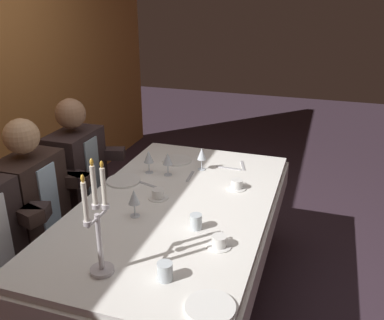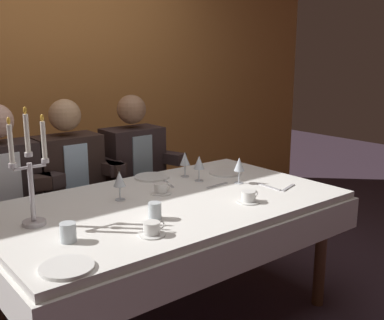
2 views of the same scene
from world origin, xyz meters
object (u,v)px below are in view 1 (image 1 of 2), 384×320
Objects in this scene: coffee_cup_2 at (158,194)px; seated_diner_1 at (31,197)px; coffee_cup_0 at (237,185)px; seated_diner_2 at (76,167)px; dinner_plate_0 at (123,181)px; dinner_plate_2 at (210,307)px; dinner_plate_1 at (177,160)px; wine_glass_0 at (202,154)px; water_tumbler_0 at (196,222)px; wine_glass_1 at (149,157)px; water_tumbler_1 at (165,271)px; candelabra at (98,229)px; coffee_cup_1 at (219,242)px; wine_glass_2 at (134,198)px; wine_glass_3 at (168,159)px; dining_table at (175,221)px.

seated_diner_1 is (-0.23, 0.76, -0.03)m from coffee_cup_2.
seated_diner_2 reaches higher than coffee_cup_0.
dinner_plate_0 is 1.09× the size of dinner_plate_2.
dinner_plate_0 is at bearing 154.30° from dinner_plate_1.
wine_glass_0 is 1.24× the size of coffee_cup_2.
seated_diner_1 is (0.03, 1.09, -0.05)m from water_tumbler_0.
wine_glass_1 is at bearing -44.40° from seated_diner_1.
dinner_plate_2 is 2.49× the size of water_tumbler_0.
water_tumbler_0 is 0.99× the size of water_tumbler_1.
wine_glass_1 reaches higher than dinner_plate_2.
water_tumbler_0 is 1.22m from seated_diner_2.
candelabra reaches higher than water_tumbler_1.
wine_glass_1 is at bearing -28.81° from dinner_plate_0.
coffee_cup_1 is 0.11× the size of seated_diner_2.
wine_glass_2 is 0.73m from seated_diner_1.
coffee_cup_1 is at bearing -157.88° from wine_glass_0.
dinner_plate_0 is at bearing 129.20° from wine_glass_0.
wine_glass_0 is 0.25m from wine_glass_3.
candelabra is 0.60m from water_tumbler_0.
candelabra reaches higher than dinner_plate_0.
dinner_plate_0 is at bearing 34.57° from wine_glass_2.
dining_table is 14.70× the size of coffee_cup_0.
candelabra is at bearing -158.90° from dinner_plate_0.
coffee_cup_2 is at bearing 51.41° from coffee_cup_1.
coffee_cup_0 is at bearing -5.90° from water_tumbler_1.
dinner_plate_0 is at bearing 100.29° from coffee_cup_0.
water_tumbler_0 is at bearing -137.99° from dining_table.
wine_glass_2 is at bearing -91.25° from seated_diner_1.
water_tumbler_0 reaches higher than coffee_cup_2.
water_tumbler_1 reaches higher than dinner_plate_0.
seated_diner_1 reaches higher than dinner_plate_0.
seated_diner_2 is at bearing 47.73° from water_tumbler_1.
seated_diner_1 is at bearing 88.75° from wine_glass_2.
seated_diner_2 is (0.99, 1.09, -0.05)m from water_tumbler_1.
candelabra is 0.53m from wine_glass_2.
dinner_plate_1 is 1.33× the size of wine_glass_0.
coffee_cup_1 is at bearing 10.10° from dinner_plate_2.
coffee_cup_0 is 0.11× the size of seated_diner_2.
wine_glass_0 is 0.53m from coffee_cup_2.
wine_glass_3 is 0.92m from coffee_cup_1.
wine_glass_1 is (0.38, 0.33, 0.24)m from dining_table.
seated_diner_2 is at bearing 54.07° from wine_glass_2.
wine_glass_0 reaches higher than coffee_cup_1.
dinner_plate_0 is 0.24m from wine_glass_1.
dinner_plate_0 is 0.47m from seated_diner_2.
dinner_plate_1 is at bearing 67.87° from wine_glass_0.
wine_glass_1 is at bearing 12.58° from candelabra.
water_tumbler_0 is at bearing -30.69° from candelabra.
dinner_plate_1 is 0.26m from wine_glass_0.
seated_diner_2 is at bearing 70.05° from coffee_cup_2.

